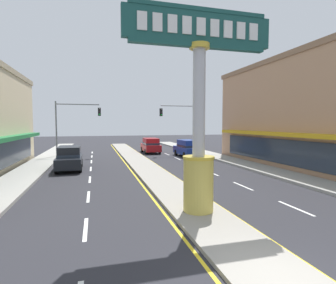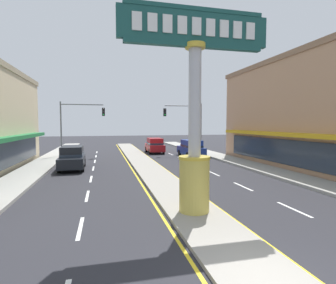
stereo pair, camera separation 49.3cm
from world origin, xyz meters
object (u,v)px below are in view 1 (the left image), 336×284
district_sign (199,116)px  traffic_light_left_side (73,119)px  suv_near_left_lane (188,148)px  traffic_light_right_side (184,120)px  suv_near_right_lane (69,158)px  suv_far_right_lane (151,145)px

district_sign → traffic_light_left_side: bearing=106.6°
suv_near_left_lane → district_sign: bearing=-108.2°
traffic_light_left_side → traffic_light_right_side: same height
traffic_light_left_side → traffic_light_right_side: bearing=-2.3°
suv_near_right_lane → suv_near_left_lane: 13.53m
traffic_light_left_side → suv_near_right_lane: bearing=-88.1°
district_sign → traffic_light_right_side: bearing=73.0°
district_sign → suv_far_right_lane: district_sign is taller
district_sign → traffic_light_left_side: size_ratio=1.32×
suv_near_left_lane → traffic_light_left_side: bearing=167.2°
suv_near_right_lane → suv_near_left_lane: size_ratio=0.99×
suv_near_right_lane → suv_near_left_lane: (12.22, 5.82, 0.00)m
traffic_light_left_side → suv_near_right_lane: 9.25m
suv_far_right_lane → suv_near_left_lane: 5.86m
district_sign → suv_near_right_lane: 14.52m
suv_near_right_lane → district_sign: bearing=-64.5°
traffic_light_right_side → suv_far_right_lane: size_ratio=1.34×
district_sign → suv_near_left_lane: size_ratio=1.74×
traffic_light_right_side → suv_near_right_lane: traffic_light_right_side is taller
traffic_light_left_side → district_sign: bearing=-73.4°
suv_far_right_lane → suv_near_left_lane: (3.30, -4.84, 0.00)m
traffic_light_right_side → district_sign: bearing=-107.0°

